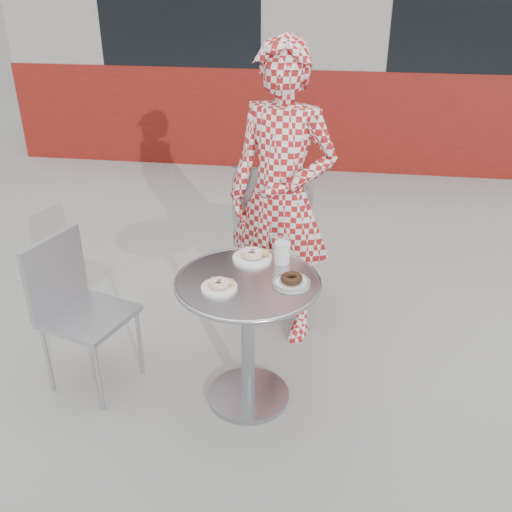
# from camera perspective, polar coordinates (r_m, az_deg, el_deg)

# --- Properties ---
(ground) EXTENTS (60.00, 60.00, 0.00)m
(ground) POSITION_cam_1_polar(r_m,az_deg,el_deg) (2.89, -1.77, -14.40)
(ground) COLOR #A4A19C
(ground) RESTS_ON ground
(storefront) EXTENTS (6.02, 4.55, 3.00)m
(storefront) POSITION_cam_1_polar(r_m,az_deg,el_deg) (7.70, 5.96, 23.91)
(storefront) COLOR gray
(storefront) RESTS_ON ground
(bistro_table) EXTENTS (0.66, 0.66, 0.67)m
(bistro_table) POSITION_cam_1_polar(r_m,az_deg,el_deg) (2.61, -0.83, -5.54)
(bistro_table) COLOR #B2B2B7
(bistro_table) RESTS_ON ground
(chair_far) EXTENTS (0.45, 0.45, 0.94)m
(chair_far) POSITION_cam_1_polar(r_m,az_deg,el_deg) (3.52, 1.97, -0.35)
(chair_far) COLOR #A6A8AE
(chair_far) RESTS_ON ground
(chair_left) EXTENTS (0.47, 0.47, 0.78)m
(chair_left) POSITION_cam_1_polar(r_m,az_deg,el_deg) (2.98, -16.12, -8.29)
(chair_left) COLOR #A6A8AE
(chair_left) RESTS_ON ground
(seated_person) EXTENTS (0.69, 0.56, 1.63)m
(seated_person) POSITION_cam_1_polar(r_m,az_deg,el_deg) (3.02, 2.56, 5.79)
(seated_person) COLOR maroon
(seated_person) RESTS_ON ground
(plate_far) EXTENTS (0.19, 0.19, 0.05)m
(plate_far) POSITION_cam_1_polar(r_m,az_deg,el_deg) (2.70, -0.30, 0.08)
(plate_far) COLOR white
(plate_far) RESTS_ON bistro_table
(plate_near) EXTENTS (0.16, 0.16, 0.04)m
(plate_near) POSITION_cam_1_polar(r_m,az_deg,el_deg) (2.46, -3.65, -2.90)
(plate_near) COLOR white
(plate_near) RESTS_ON bistro_table
(plate_checker) EXTENTS (0.17, 0.17, 0.04)m
(plate_checker) POSITION_cam_1_polar(r_m,az_deg,el_deg) (2.50, 3.55, -2.53)
(plate_checker) COLOR white
(plate_checker) RESTS_ON bistro_table
(milk_cup) EXTENTS (0.08, 0.08, 0.13)m
(milk_cup) POSITION_cam_1_polar(r_m,az_deg,el_deg) (2.65, 2.64, 0.43)
(milk_cup) COLOR white
(milk_cup) RESTS_ON bistro_table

